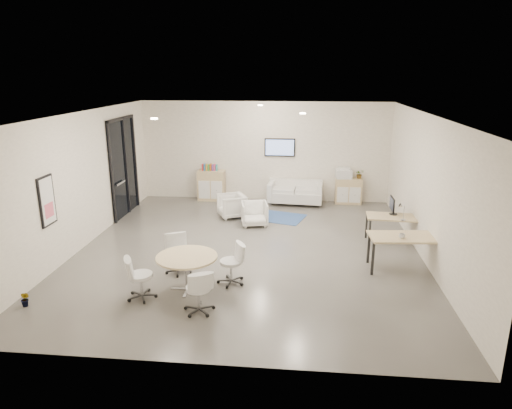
{
  "coord_description": "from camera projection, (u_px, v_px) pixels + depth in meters",
  "views": [
    {
      "loc": [
        1.19,
        -10.12,
        4.1
      ],
      "look_at": [
        0.14,
        0.4,
        1.01
      ],
      "focal_mm": 32.0,
      "sensor_mm": 36.0,
      "label": 1
    }
  ],
  "objects": [
    {
      "name": "loveseat",
      "position": [
        295.0,
        193.0,
        14.62
      ],
      "size": [
        1.76,
        0.97,
        0.64
      ],
      "rotation": [
        0.0,
        0.0,
        -0.07
      ],
      "color": "silver",
      "rests_on": "room_shell"
    },
    {
      "name": "cup",
      "position": [
        402.0,
        236.0,
        9.44
      ],
      "size": [
        0.15,
        0.14,
        0.12
      ],
      "primitive_type": "imported",
      "rotation": [
        0.0,
        0.0,
        -0.4
      ],
      "color": "white",
      "rests_on": "desk_front"
    },
    {
      "name": "desk_front",
      "position": [
        405.0,
        240.0,
        9.61
      ],
      "size": [
        1.54,
        0.87,
        0.77
      ],
      "rotation": [
        0.0,
        0.0,
        0.09
      ],
      "color": "tan",
      "rests_on": "room_shell"
    },
    {
      "name": "monitor",
      "position": [
        392.0,
        205.0,
        11.26
      ],
      "size": [
        0.2,
        0.5,
        0.44
      ],
      "color": "black",
      "rests_on": "desk_rear"
    },
    {
      "name": "room_shell",
      "position": [
        248.0,
        185.0,
        10.48
      ],
      "size": [
        9.6,
        10.6,
        4.8
      ],
      "color": "#514E4A",
      "rests_on": "ground"
    },
    {
      "name": "round_table",
      "position": [
        187.0,
        260.0,
        8.72
      ],
      "size": [
        1.18,
        1.18,
        0.72
      ],
      "color": "tan",
      "rests_on": "room_shell"
    },
    {
      "name": "ceiling_spots",
      "position": [
        244.0,
        112.0,
        10.85
      ],
      "size": [
        3.14,
        4.14,
        0.03
      ],
      "color": "#FFEAC6",
      "rests_on": "room_shell"
    },
    {
      "name": "armchair_right",
      "position": [
        255.0,
        213.0,
        12.56
      ],
      "size": [
        0.81,
        0.77,
        0.72
      ],
      "primitive_type": "imported",
      "rotation": [
        0.0,
        0.0,
        0.19
      ],
      "color": "silver",
      "rests_on": "room_shell"
    },
    {
      "name": "glass_door",
      "position": [
        124.0,
        164.0,
        13.28
      ],
      "size": [
        0.09,
        1.9,
        2.85
      ],
      "color": "black",
      "rests_on": "room_shell"
    },
    {
      "name": "sideboard_left",
      "position": [
        212.0,
        185.0,
        15.01
      ],
      "size": [
        0.88,
        0.45,
        0.99
      ],
      "color": "tan",
      "rests_on": "room_shell"
    },
    {
      "name": "books",
      "position": [
        210.0,
        167.0,
        14.85
      ],
      "size": [
        0.51,
        0.14,
        0.22
      ],
      "color": "red",
      "rests_on": "sideboard_left"
    },
    {
      "name": "sideboard_right",
      "position": [
        348.0,
        191.0,
        14.63
      ],
      "size": [
        0.83,
        0.4,
        0.83
      ],
      "color": "tan",
      "rests_on": "room_shell"
    },
    {
      "name": "plant_floor",
      "position": [
        26.0,
        303.0,
        8.25
      ],
      "size": [
        0.22,
        0.32,
        0.13
      ],
      "primitive_type": "imported",
      "rotation": [
        0.0,
        0.0,
        -0.2
      ],
      "color": "#3F7F3F",
      "rests_on": "room_shell"
    },
    {
      "name": "meeting_chairs",
      "position": [
        187.0,
        271.0,
        8.78
      ],
      "size": [
        2.35,
        2.35,
        0.82
      ],
      "color": "white",
      "rests_on": "room_shell"
    },
    {
      "name": "wall_tv",
      "position": [
        280.0,
        147.0,
        14.65
      ],
      "size": [
        0.98,
        0.06,
        0.58
      ],
      "color": "black",
      "rests_on": "room_shell"
    },
    {
      "name": "armchair_left",
      "position": [
        232.0,
        205.0,
        13.26
      ],
      "size": [
        0.92,
        0.94,
        0.74
      ],
      "primitive_type": "imported",
      "rotation": [
        0.0,
        0.0,
        -1.14
      ],
      "color": "silver",
      "rests_on": "room_shell"
    },
    {
      "name": "printer",
      "position": [
        344.0,
        173.0,
        14.49
      ],
      "size": [
        0.53,
        0.46,
        0.35
      ],
      "rotation": [
        0.0,
        0.0,
        0.11
      ],
      "color": "white",
      "rests_on": "sideboard_right"
    },
    {
      "name": "blue_rug",
      "position": [
        275.0,
        217.0,
        13.36
      ],
      "size": [
        1.91,
        1.55,
        0.01
      ],
      "primitive_type": "cube",
      "rotation": [
        0.0,
        0.0,
        -0.3
      ],
      "color": "navy",
      "rests_on": "room_shell"
    },
    {
      "name": "desk_rear",
      "position": [
        394.0,
        219.0,
        11.2
      ],
      "size": [
        1.36,
        0.75,
        0.69
      ],
      "rotation": [
        0.0,
        0.0,
        -0.07
      ],
      "color": "tan",
      "rests_on": "room_shell"
    },
    {
      "name": "artwork",
      "position": [
        47.0,
        201.0,
        9.34
      ],
      "size": [
        0.05,
        0.54,
        1.04
      ],
      "color": "black",
      "rests_on": "room_shell"
    },
    {
      "name": "plant_cabinet",
      "position": [
        359.0,
        175.0,
        14.46
      ],
      "size": [
        0.35,
        0.36,
        0.22
      ],
      "primitive_type": "imported",
      "rotation": [
        0.0,
        0.0,
        0.37
      ],
      "color": "#3F7F3F",
      "rests_on": "sideboard_right"
    }
  ]
}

